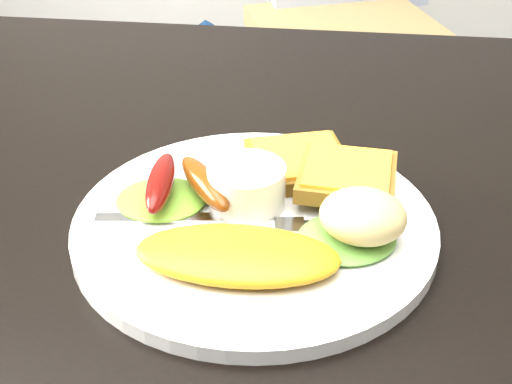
# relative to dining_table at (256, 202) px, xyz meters

# --- Properties ---
(dining_table) EXTENTS (1.20, 0.80, 0.04)m
(dining_table) POSITION_rel_dining_table_xyz_m (0.00, 0.00, 0.00)
(dining_table) COLOR black
(dining_table) RESTS_ON ground
(dining_chair) EXTENTS (0.57, 0.57, 0.05)m
(dining_chair) POSITION_rel_dining_table_xyz_m (0.09, 1.19, -0.28)
(dining_chair) COLOR tan
(dining_chair) RESTS_ON ground
(plate) EXTENTS (0.29, 0.29, 0.01)m
(plate) POSITION_rel_dining_table_xyz_m (0.01, -0.07, 0.03)
(plate) COLOR white
(plate) RESTS_ON dining_table
(lettuce_left) EXTENTS (0.08, 0.08, 0.01)m
(lettuce_left) POSITION_rel_dining_table_xyz_m (-0.07, -0.06, 0.04)
(lettuce_left) COLOR #5A911C
(lettuce_left) RESTS_ON plate
(lettuce_right) EXTENTS (0.10, 0.09, 0.01)m
(lettuce_right) POSITION_rel_dining_table_xyz_m (0.08, -0.09, 0.04)
(lettuce_right) COLOR #488C36
(lettuce_right) RESTS_ON plate
(omelette) EXTENTS (0.15, 0.07, 0.02)m
(omelette) POSITION_rel_dining_table_xyz_m (0.00, -0.13, 0.04)
(omelette) COLOR gold
(omelette) RESTS_ON plate
(sausage_a) EXTENTS (0.03, 0.09, 0.02)m
(sausage_a) POSITION_rel_dining_table_xyz_m (-0.07, -0.06, 0.05)
(sausage_a) COLOR #6B0801
(sausage_a) RESTS_ON lettuce_left
(sausage_b) EXTENTS (0.07, 0.08, 0.02)m
(sausage_b) POSITION_rel_dining_table_xyz_m (-0.04, -0.06, 0.05)
(sausage_b) COLOR #6A2D05
(sausage_b) RESTS_ON lettuce_left
(ramekin) EXTENTS (0.08, 0.08, 0.04)m
(ramekin) POSITION_rel_dining_table_xyz_m (-0.00, -0.05, 0.05)
(ramekin) COLOR white
(ramekin) RESTS_ON plate
(toast_a) EXTENTS (0.11, 0.11, 0.01)m
(toast_a) POSITION_rel_dining_table_xyz_m (0.04, 0.01, 0.04)
(toast_a) COLOR brown
(toast_a) RESTS_ON plate
(toast_b) EXTENTS (0.08, 0.08, 0.01)m
(toast_b) POSITION_rel_dining_table_xyz_m (0.08, -0.03, 0.05)
(toast_b) COLOR olive
(toast_b) RESTS_ON toast_a
(potato_salad) EXTENTS (0.07, 0.07, 0.04)m
(potato_salad) POSITION_rel_dining_table_xyz_m (0.09, -0.09, 0.06)
(potato_salad) COLOR beige
(potato_salad) RESTS_ON lettuce_right
(fork) EXTENTS (0.14, 0.03, 0.00)m
(fork) POSITION_rel_dining_table_xyz_m (-0.05, -0.08, 0.03)
(fork) COLOR #ADAFB7
(fork) RESTS_ON plate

